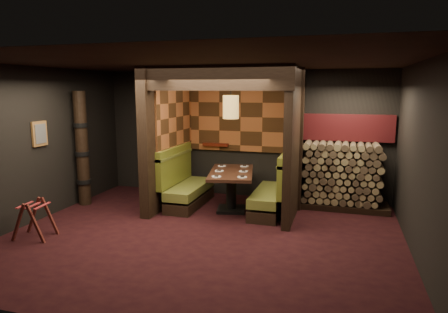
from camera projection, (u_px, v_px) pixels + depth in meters
floor at (202, 237)px, 6.67m from camera, size 6.50×5.50×0.02m
ceiling at (200, 62)px, 6.19m from camera, size 6.50×5.50×0.02m
wall_back at (242, 134)px, 9.04m from camera, size 6.50×0.02×2.85m
wall_front at (104, 196)px, 3.83m from camera, size 6.50×0.02×2.85m
wall_left at (35, 145)px, 7.35m from camera, size 0.02×5.50×2.85m
wall_right at (423, 163)px, 5.52m from camera, size 0.02×5.50×2.85m
partition_left at (167, 138)px, 8.37m from camera, size 0.20×2.20×2.85m
partition_right at (295, 142)px, 7.68m from camera, size 0.15×2.10×2.85m
header_beam at (213, 78)px, 6.90m from camera, size 2.85×0.18×0.44m
tapa_back_panel at (241, 117)px, 8.93m from camera, size 2.40×0.06×1.55m
tapa_side_panel at (175, 117)px, 8.43m from camera, size 0.04×1.85×1.45m
lacquer_shelf at (216, 144)px, 9.15m from camera, size 0.60×0.12×0.07m
booth_bench_left at (185, 187)px, 8.43m from camera, size 0.68×1.60×1.14m
booth_bench_right at (274, 193)px, 7.90m from camera, size 0.68×1.60×1.14m
dining_table at (231, 183)px, 8.00m from camera, size 1.13×1.68×0.82m
place_settings at (231, 171)px, 7.96m from camera, size 0.87×1.31×0.03m
pendant_lamp at (231, 107)px, 7.70m from camera, size 0.31×0.31×0.98m
framed_picture at (40, 134)px, 7.40m from camera, size 0.05×0.36×0.46m
luggage_rack at (34, 218)px, 6.59m from camera, size 0.67×0.51×0.68m
totem_column at (82, 149)px, 8.37m from camera, size 0.31×0.31×2.40m
firewood_stack at (346, 176)px, 8.14m from camera, size 1.73×0.70×1.36m
mosaic_header at (348, 128)px, 8.29m from camera, size 1.83×0.10×0.56m
bay_front_post at (301, 141)px, 7.90m from camera, size 0.08×0.08×2.85m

